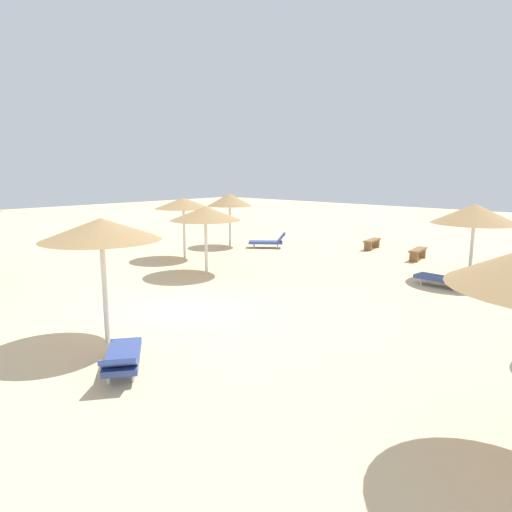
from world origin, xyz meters
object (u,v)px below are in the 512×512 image
(parasol_2, at_px, (101,230))
(bench_1, at_px, (418,252))
(lounger_3, at_px, (445,278))
(parasol_6, at_px, (205,214))
(parasol_3, at_px, (475,214))
(bench_0, at_px, (372,242))
(parasol_8, at_px, (183,203))
(lounger_2, at_px, (122,357))
(parasol_0, at_px, (230,200))
(lounger_0, at_px, (268,241))

(parasol_2, height_order, bench_1, parasol_2)
(bench_1, bearing_deg, lounger_3, -56.12)
(parasol_2, distance_m, parasol_6, 7.24)
(lounger_3, bearing_deg, parasol_2, -110.37)
(parasol_3, bearing_deg, parasol_6, -144.11)
(lounger_3, relative_size, bench_0, 1.22)
(lounger_3, height_order, bench_1, lounger_3)
(parasol_8, xyz_separation_m, lounger_2, (8.47, -8.27, -2.13))
(parasol_0, bearing_deg, parasol_3, 2.33)
(parasol_8, height_order, bench_0, parasol_8)
(parasol_0, height_order, parasol_8, parasol_0)
(parasol_8, bearing_deg, parasol_6, -24.48)
(parasol_3, xyz_separation_m, bench_1, (-2.98, 2.46, -2.03))
(parasol_0, distance_m, lounger_3, 11.73)
(lounger_3, distance_m, bench_1, 4.90)
(parasol_6, height_order, bench_1, parasol_6)
(parasol_8, xyz_separation_m, bench_1, (7.81, 6.66, -2.09))
(parasol_3, distance_m, lounger_3, 2.61)
(parasol_3, bearing_deg, lounger_3, -98.65)
(parasol_2, xyz_separation_m, lounger_3, (3.79, 10.20, -2.25))
(parasol_2, distance_m, bench_0, 15.71)
(lounger_3, xyz_separation_m, bench_1, (-2.73, 4.07, 0.02))
(parasol_3, distance_m, bench_0, 7.17)
(parasol_2, relative_size, parasol_8, 1.06)
(parasol_6, bearing_deg, parasol_3, 35.89)
(parasol_0, distance_m, parasol_8, 3.84)
(parasol_0, height_order, lounger_0, parasol_0)
(parasol_2, relative_size, lounger_2, 1.48)
(lounger_0, xyz_separation_m, bench_0, (4.04, 3.21, 0.02))
(parasol_0, height_order, bench_1, parasol_0)
(lounger_0, xyz_separation_m, lounger_3, (9.63, -2.03, 0.00))
(parasol_2, distance_m, parasol_3, 12.48)
(parasol_0, xyz_separation_m, parasol_2, (7.70, -11.33, 0.20))
(parasol_0, xyz_separation_m, lounger_0, (1.86, 0.90, -2.05))
(parasol_8, bearing_deg, bench_0, 57.71)
(parasol_0, xyz_separation_m, parasol_6, (4.01, -5.11, -0.10))
(parasol_2, bearing_deg, lounger_3, 69.63)
(lounger_2, bearing_deg, parasol_2, 159.20)
(parasol_3, distance_m, parasol_8, 11.58)
(parasol_0, distance_m, lounger_2, 15.38)
(parasol_3, xyz_separation_m, bench_0, (-5.84, 3.63, -2.03))
(parasol_6, relative_size, bench_1, 1.72)
(lounger_2, distance_m, lounger_3, 11.05)
(lounger_2, relative_size, bench_0, 1.24)
(bench_1, bearing_deg, parasol_3, -39.61)
(parasol_8, relative_size, bench_1, 1.75)
(parasol_8, distance_m, lounger_2, 12.03)
(lounger_2, bearing_deg, lounger_0, 120.40)
(parasol_2, distance_m, parasol_8, 10.18)
(parasol_3, distance_m, bench_1, 4.37)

